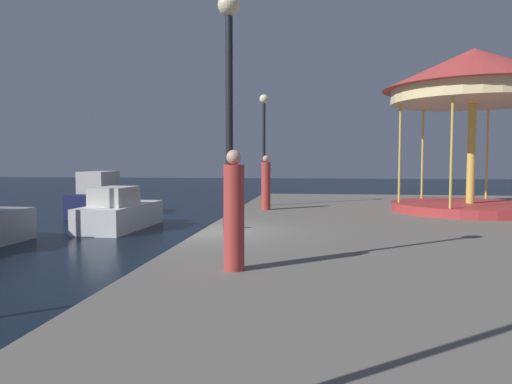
# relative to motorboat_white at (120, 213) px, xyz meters

# --- Properties ---
(ground_plane) EXTENTS (120.00, 120.00, 0.00)m
(ground_plane) POSITION_rel_motorboat_white_xyz_m (4.50, -5.48, -0.62)
(ground_plane) COLOR black
(quay_dock) EXTENTS (14.43, 28.45, 0.80)m
(quay_dock) POSITION_rel_motorboat_white_xyz_m (11.72, -5.48, -0.22)
(quay_dock) COLOR slate
(quay_dock) RESTS_ON ground
(motorboat_white) EXTENTS (1.91, 4.47, 1.62)m
(motorboat_white) POSITION_rel_motorboat_white_xyz_m (0.00, 0.00, 0.00)
(motorboat_white) COLOR white
(motorboat_white) RESTS_ON ground
(motorboat_navy) EXTENTS (2.01, 5.54, 2.09)m
(motorboat_navy) POSITION_rel_motorboat_white_xyz_m (-2.89, 4.95, 0.16)
(motorboat_navy) COLOR #19214C
(motorboat_navy) RESTS_ON ground
(carousel) EXTENTS (6.17, 6.17, 5.67)m
(carousel) POSITION_rel_motorboat_white_xyz_m (12.79, 0.28, 4.41)
(carousel) COLOR #B23333
(carousel) RESTS_ON quay_dock
(lamp_post_mid_promenade) EXTENTS (0.36, 0.36, 4.45)m
(lamp_post_mid_promenade) POSITION_rel_motorboat_white_xyz_m (6.05, -9.75, 3.21)
(lamp_post_mid_promenade) COLOR black
(lamp_post_mid_promenade) RESTS_ON quay_dock
(lamp_post_far_end) EXTENTS (0.36, 0.36, 4.40)m
(lamp_post_far_end) POSITION_rel_motorboat_white_xyz_m (5.34, 1.63, 3.18)
(lamp_post_far_end) COLOR black
(lamp_post_far_end) RESTS_ON quay_dock
(bollard_south) EXTENTS (0.24, 0.24, 0.40)m
(bollard_south) POSITION_rel_motorboat_white_xyz_m (5.14, -5.11, 0.38)
(bollard_south) COLOR #2D2D33
(bollard_south) RESTS_ON quay_dock
(person_mid_promenade) EXTENTS (0.34, 0.34, 1.98)m
(person_mid_promenade) POSITION_rel_motorboat_white_xyz_m (5.59, 0.05, 1.12)
(person_mid_promenade) COLOR #B23833
(person_mid_promenade) RESTS_ON quay_dock
(person_near_carousel) EXTENTS (0.34, 0.34, 1.96)m
(person_near_carousel) POSITION_rel_motorboat_white_xyz_m (6.13, -9.80, 1.11)
(person_near_carousel) COLOR #B23833
(person_near_carousel) RESTS_ON quay_dock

